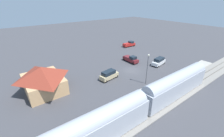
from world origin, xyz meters
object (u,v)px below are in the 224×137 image
passenger_train (144,101)px  pickup_maroon (131,59)px  station_building (43,79)px  pickup_red (129,44)px  light_pole_near_platform (147,66)px  pedestrian_on_platform (156,84)px  suv_white (159,61)px  suv_tan (109,75)px  pedestrian_waiting_far (172,78)px

passenger_train → pickup_maroon: 24.08m
station_building → pickup_red: station_building is taller
light_pole_near_platform → pickup_maroon: bearing=-28.5°
pedestrian_on_platform → pickup_maroon: pickup_maroon is taller
suv_white → light_pole_near_platform: 13.08m
suv_tan → suv_white: size_ratio=1.00×
pedestrian_on_platform → light_pole_near_platform: size_ratio=0.23×
passenger_train → pedestrian_waiting_far: size_ratio=21.72×
station_building → suv_tan: 14.87m
suv_tan → station_building: bearing=73.7°
pickup_maroon → suv_white: (-6.76, -5.04, 0.12)m
station_building → suv_tan: size_ratio=1.96×
passenger_train → light_pole_near_platform: bearing=-51.6°
station_building → suv_white: station_building is taller
passenger_train → pickup_red: size_ratio=6.75×
pedestrian_waiting_far → suv_white: (8.69, -6.50, -0.13)m
suv_tan → pickup_maroon: (4.84, -12.03, -0.12)m
pickup_red → light_pole_near_platform: (-24.82, 17.81, 3.60)m
pedestrian_on_platform → station_building: bearing=54.6°
pedestrian_waiting_far → station_building: bearing=59.2°
passenger_train → pickup_red: 41.22m
passenger_train → pickup_maroon: (18.71, -15.05, -1.83)m
pedestrian_on_platform → light_pole_near_platform: bearing=0.0°
station_building → suv_white: (-6.05, -31.24, -1.77)m
pedestrian_waiting_far → light_pole_near_platform: size_ratio=0.23×
station_building → pedestrian_on_platform: bearing=-125.4°
passenger_train → suv_tan: passenger_train is taller
pedestrian_on_platform → suv_white: size_ratio=0.33×
passenger_train → suv_tan: 14.29m
pickup_red → passenger_train: bearing=140.1°
passenger_train → light_pole_near_platform: light_pole_near_platform is taller
pedestrian_on_platform → suv_tan: bearing=29.4°
station_building → pedestrian_waiting_far: station_building is taller
pedestrian_waiting_far → suv_white: size_ratio=0.33×
pickup_red → pedestrian_waiting_far: bearing=155.7°
pedestrian_on_platform → pickup_maroon: (14.73, -6.47, -0.25)m
passenger_train → pickup_maroon: passenger_train is taller
pedestrian_on_platform → pedestrian_waiting_far: same height
station_building → pickup_red: (13.62, -37.54, -1.89)m
station_building → suv_tan: (-4.13, -14.17, -1.77)m
pickup_red → suv_white: 20.65m
suv_tan → suv_white: same height
suv_tan → pickup_red: size_ratio=0.93×
pedestrian_waiting_far → light_pole_near_platform: 6.99m
suv_tan → light_pole_near_platform: 9.64m
suv_tan → passenger_train: bearing=167.7°
pedestrian_on_platform → pickup_red: bearing=-32.8°
pickup_maroon → pickup_red: 17.18m
pedestrian_waiting_far → suv_tan: (10.61, 10.57, -0.13)m
station_building → pedestrian_waiting_far: 28.85m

